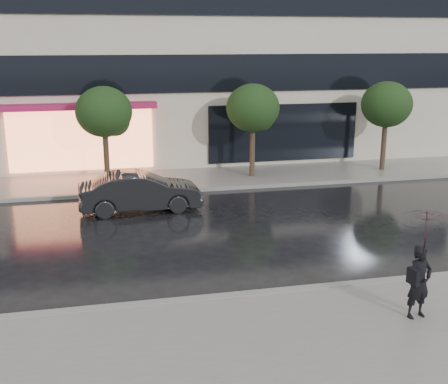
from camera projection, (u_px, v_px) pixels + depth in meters
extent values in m
plane|color=black|center=(240.00, 280.00, 13.78)|extent=(120.00, 120.00, 0.00)
cube|color=slate|center=(281.00, 346.00, 10.70)|extent=(60.00, 4.50, 0.12)
cube|color=slate|center=(181.00, 180.00, 23.43)|extent=(60.00, 3.50, 0.12)
cube|color=gray|center=(250.00, 295.00, 12.82)|extent=(60.00, 0.25, 0.14)
cube|color=gray|center=(187.00, 190.00, 21.77)|extent=(60.00, 0.25, 0.14)
cube|color=black|center=(173.00, 74.00, 23.90)|extent=(28.00, 0.12, 1.60)
cube|color=#FF8C59|center=(81.00, 140.00, 23.77)|extent=(6.00, 0.10, 2.60)
cube|color=#AA1A51|center=(79.00, 106.00, 23.08)|extent=(6.40, 0.70, 0.25)
cube|color=black|center=(284.00, 133.00, 25.64)|extent=(7.00, 0.10, 2.60)
cylinder|color=#33261C|center=(107.00, 160.00, 22.30)|extent=(0.22, 0.22, 2.20)
ellipsoid|color=black|center=(104.00, 112.00, 21.80)|extent=(2.20, 2.20, 1.98)
sphere|color=black|center=(115.00, 121.00, 22.17)|extent=(1.20, 1.20, 1.20)
cylinder|color=#33261C|center=(252.00, 153.00, 23.53)|extent=(0.22, 0.22, 2.20)
ellipsoid|color=black|center=(253.00, 108.00, 23.03)|extent=(2.20, 2.20, 1.98)
sphere|color=black|center=(261.00, 117.00, 23.41)|extent=(1.20, 1.20, 1.20)
cylinder|color=#33261C|center=(383.00, 148.00, 24.77)|extent=(0.22, 0.22, 2.20)
ellipsoid|color=black|center=(387.00, 104.00, 24.27)|extent=(2.20, 2.20, 1.98)
sphere|color=black|center=(392.00, 113.00, 24.64)|extent=(1.20, 1.20, 1.20)
imported|color=black|center=(140.00, 192.00, 19.19)|extent=(4.21, 1.62, 1.37)
imported|color=black|center=(419.00, 282.00, 11.53)|extent=(0.63, 0.48, 1.56)
imported|color=#340915|center=(426.00, 232.00, 11.27)|extent=(1.19, 1.21, 0.92)
cylinder|color=black|center=(424.00, 256.00, 11.40)|extent=(0.02, 0.02, 0.78)
cube|color=black|center=(413.00, 277.00, 11.35)|extent=(0.16, 0.31, 0.33)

